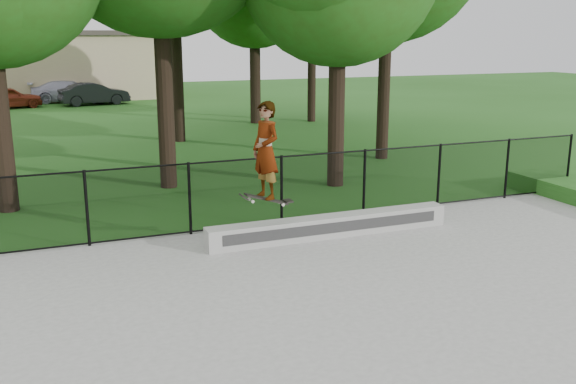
# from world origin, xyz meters

# --- Properties ---
(ground) EXTENTS (100.00, 100.00, 0.00)m
(ground) POSITION_xyz_m (0.00, 0.00, 0.00)
(ground) COLOR #235718
(ground) RESTS_ON ground
(concrete_slab) EXTENTS (14.00, 12.00, 0.06)m
(concrete_slab) POSITION_xyz_m (0.00, 0.00, 0.03)
(concrete_slab) COLOR gray
(concrete_slab) RESTS_ON ground
(grind_ledge) EXTENTS (5.18, 0.40, 0.43)m
(grind_ledge) POSITION_xyz_m (0.60, 4.70, 0.27)
(grind_ledge) COLOR #9FA09B
(grind_ledge) RESTS_ON concrete_slab
(car_a) EXTENTS (3.82, 2.30, 1.22)m
(car_a) POSITION_xyz_m (-5.91, 32.90, 0.61)
(car_a) COLOR maroon
(car_a) RESTS_ON ground
(car_b) EXTENTS (3.76, 1.91, 1.31)m
(car_b) POSITION_xyz_m (-1.22, 33.11, 0.65)
(car_b) COLOR black
(car_b) RESTS_ON ground
(car_c) EXTENTS (4.54, 2.70, 1.34)m
(car_c) POSITION_xyz_m (-2.43, 35.03, 0.67)
(car_c) COLOR #AFB0C7
(car_c) RESTS_ON ground
(skater_airborne) EXTENTS (0.81, 0.75, 2.00)m
(skater_airborne) POSITION_xyz_m (-0.90, 4.40, 1.95)
(skater_airborne) COLOR black
(skater_airborne) RESTS_ON ground
(chainlink_fence) EXTENTS (16.06, 0.06, 1.50)m
(chainlink_fence) POSITION_xyz_m (0.00, 5.90, 0.81)
(chainlink_fence) COLOR black
(chainlink_fence) RESTS_ON concrete_slab
(distant_building) EXTENTS (12.40, 6.40, 4.30)m
(distant_building) POSITION_xyz_m (-2.00, 38.00, 2.16)
(distant_building) COLOR tan
(distant_building) RESTS_ON ground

